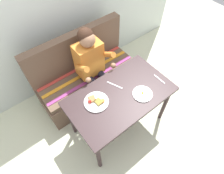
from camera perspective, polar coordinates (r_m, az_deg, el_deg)
name	(u,v)px	position (r m, az deg, el deg)	size (l,w,h in m)	color
ground_plane	(119,124)	(2.73, 2.00, -11.09)	(8.00, 8.00, 0.00)	beige
table	(120,99)	(2.17, 2.47, -3.63)	(1.20, 0.70, 0.73)	#2F2021
couch	(86,77)	(2.81, -7.85, 3.08)	(1.44, 0.56, 1.00)	brown
person	(92,63)	(2.41, -6.02, 7.22)	(0.45, 0.61, 1.21)	orange
plate_breakfast	(96,102)	(2.04, -4.86, -4.46)	(0.27, 0.27, 0.05)	white
plate_eggs	(142,94)	(2.12, 9.25, -2.07)	(0.22, 0.22, 0.04)	white
fork	(159,79)	(2.30, 14.25, 2.34)	(0.01, 0.17, 0.01)	silver
knife	(115,85)	(2.18, 0.81, 0.59)	(0.01, 0.20, 0.01)	silver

